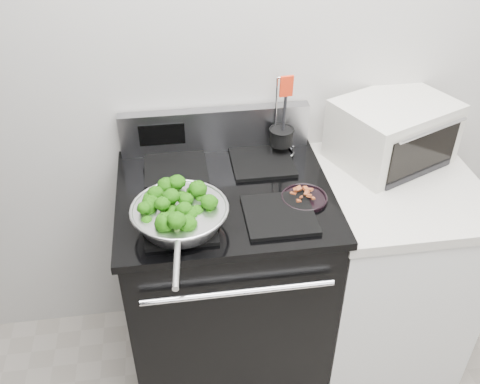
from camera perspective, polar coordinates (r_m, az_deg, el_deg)
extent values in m
cube|color=#B7B4AE|center=(2.11, 5.38, 15.03)|extent=(4.00, 0.02, 2.70)
cube|color=black|center=(2.28, -1.44, -9.95)|extent=(0.76, 0.66, 0.92)
cube|color=black|center=(1.97, -1.65, -0.33)|extent=(0.79, 0.69, 0.03)
cube|color=#99999E|center=(2.17, -2.68, 6.67)|extent=(0.76, 0.05, 0.18)
cube|color=black|center=(1.81, -6.35, -3.39)|extent=(0.24, 0.24, 0.01)
cube|color=black|center=(1.85, 4.23, -2.44)|extent=(0.24, 0.24, 0.01)
cube|color=black|center=(2.09, -6.86, 2.51)|extent=(0.24, 0.24, 0.01)
cube|color=black|center=(2.12, 2.36, 3.26)|extent=(0.24, 0.24, 0.01)
cube|color=white|center=(2.45, 14.86, -8.28)|extent=(0.60, 0.66, 0.88)
cube|color=beige|center=(2.16, 16.71, 0.49)|extent=(0.62, 0.68, 0.04)
torus|color=silver|center=(1.76, -6.48, -1.76)|extent=(0.33, 0.33, 0.01)
cylinder|color=silver|center=(1.57, -6.76, -7.65)|extent=(0.04, 0.20, 0.02)
cylinder|color=black|center=(1.93, 6.85, -0.70)|extent=(0.17, 0.17, 0.01)
cylinder|color=black|center=(2.15, 4.43, 5.91)|extent=(0.09, 0.09, 0.06)
cylinder|color=black|center=(2.11, 4.53, 7.77)|extent=(0.01, 0.01, 0.20)
cube|color=red|center=(2.04, 4.72, 11.31)|extent=(0.05, 0.02, 0.08)
cube|color=beige|center=(2.23, 15.93, 6.26)|extent=(0.53, 0.48, 0.25)
cube|color=black|center=(2.10, 17.53, 3.73)|extent=(0.32, 0.15, 0.18)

